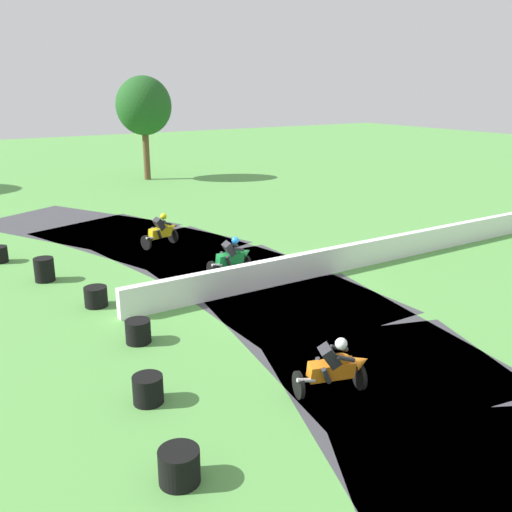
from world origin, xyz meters
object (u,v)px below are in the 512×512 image
Objects in this scene: motorcycle_lead_orange at (335,367)px; tire_stack_mid_a at (148,389)px; tire_stack_far at (96,297)px; tire_stack_extra_a at (44,270)px; tire_stack_mid_b at (138,331)px; motorcycle_trailing_yellow at (162,231)px; tire_stack_near at (179,466)px; motorcycle_chase_green at (232,256)px.

motorcycle_lead_orange reaches higher than tire_stack_mid_a.
tire_stack_extra_a reaches higher than tire_stack_far.
tire_stack_far is at bearing -76.32° from tire_stack_extra_a.
motorcycle_trailing_yellow is at bearing 63.05° from tire_stack_mid_b.
tire_stack_extra_a reaches higher than tire_stack_near.
tire_stack_extra_a is at bearing 87.89° from tire_stack_near.
motorcycle_lead_orange is 5.36m from tire_stack_mid_b.
motorcycle_lead_orange is 8.20m from tire_stack_far.
tire_stack_mid_a is at bearing -114.50° from motorcycle_trailing_yellow.
tire_stack_mid_b is at bearing -86.92° from tire_stack_far.
tire_stack_mid_b is (-4.76, -3.45, -0.35)m from motorcycle_chase_green.
motorcycle_chase_green reaches higher than tire_stack_extra_a.
tire_stack_extra_a is at bearing -159.55° from motorcycle_trailing_yellow.
tire_stack_mid_a and tire_stack_far have the same top height.
tire_stack_near is (-3.97, -0.79, -0.35)m from motorcycle_lead_orange.
motorcycle_lead_orange is 1.01× the size of motorcycle_chase_green.
motorcycle_trailing_yellow is 2.43× the size of tire_stack_near.
tire_stack_mid_a and tire_stack_mid_b have the same top height.
motorcycle_trailing_yellow is at bearing 20.45° from tire_stack_extra_a.
tire_stack_mid_a is (0.49, 2.61, 0.00)m from tire_stack_near.
motorcycle_chase_green is (2.16, 8.13, 0.00)m from motorcycle_lead_orange.
motorcycle_chase_green reaches higher than tire_stack_mid_b.
motorcycle_lead_orange is at bearing 11.27° from tire_stack_near.
motorcycle_chase_green reaches higher than tire_stack_mid_a.
motorcycle_lead_orange is at bearing -104.87° from motorcycle_chase_green.
tire_stack_far is (-2.77, 7.71, -0.35)m from motorcycle_lead_orange.
motorcycle_chase_green is 4.95m from tire_stack_far.
tire_stack_far is at bearing 83.13° from tire_stack_mid_a.
motorcycle_chase_green is 0.99× the size of motorcycle_trailing_yellow.
tire_stack_extra_a is at bearing 154.12° from motorcycle_chase_green.
tire_stack_extra_a is (-5.06, -1.89, -0.26)m from motorcycle_trailing_yellow.
motorcycle_lead_orange reaches higher than tire_stack_far.
tire_stack_far is (-0.16, 3.04, 0.00)m from tire_stack_mid_b.
tire_stack_near is at bearing -104.05° from tire_stack_mid_b.
motorcycle_chase_green is 4.69m from motorcycle_trailing_yellow.
motorcycle_chase_green is 2.39× the size of tire_stack_near.
tire_stack_mid_b is 0.95× the size of tire_stack_far.
tire_stack_mid_a is at bearing -96.87° from tire_stack_far.
tire_stack_extra_a is at bearing 103.68° from tire_stack_far.
motorcycle_lead_orange reaches higher than tire_stack_mid_b.
motorcycle_trailing_yellow is 9.10m from tire_stack_mid_b.
tire_stack_mid_b is (1.37, 5.46, -0.00)m from tire_stack_near.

